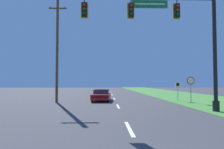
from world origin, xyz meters
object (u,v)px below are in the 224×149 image
Objects in this scene: signal_mast at (175,32)px; utility_pole_near at (57,49)px; car_ahead at (101,95)px; route_sign_post at (178,87)px; stop_sign at (191,84)px.

signal_mast is 0.97× the size of utility_pole_near.
route_sign_post is (8.11, -0.88, 0.92)m from car_ahead.
car_ahead is at bearing 161.53° from stop_sign.
stop_sign is (3.45, 5.71, -3.54)m from signal_mast.
signal_mast is 4.06× the size of stop_sign.
car_ahead is 6.75m from utility_pole_near.
stop_sign is 13.66m from utility_pole_near.
signal_mast reaches higher than stop_sign.
car_ahead is 8.21m from route_sign_post.
car_ahead is 1.85× the size of stop_sign.
stop_sign reaches higher than car_ahead.
signal_mast is 11.98m from utility_pole_near.
stop_sign is (8.64, -2.89, 1.26)m from car_ahead.
stop_sign is at bearing -5.87° from utility_pole_near.
route_sign_post is at bearing 69.35° from signal_mast.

